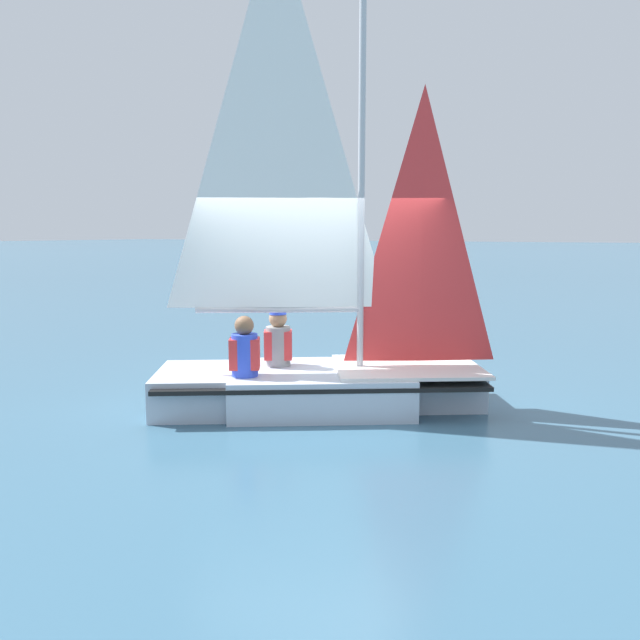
# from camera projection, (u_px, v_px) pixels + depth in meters

# --- Properties ---
(ground_plane) EXTENTS (260.00, 260.00, 0.00)m
(ground_plane) POSITION_uv_depth(u_px,v_px,m) (320.00, 407.00, 7.57)
(ground_plane) COLOR #38607A
(sailboat_main) EXTENTS (3.25, 4.00, 5.71)m
(sailboat_main) POSITION_uv_depth(u_px,v_px,m) (317.00, 343.00, 7.45)
(sailboat_main) COLOR #B2BCCC
(sailboat_main) RESTS_ON ground_plane
(sailor_helm) EXTENTS (0.41, 0.43, 1.16)m
(sailor_helm) POSITION_uv_depth(u_px,v_px,m) (278.00, 352.00, 7.69)
(sailor_helm) COLOR black
(sailor_helm) RESTS_ON ground_plane
(sailor_crew) EXTENTS (0.41, 0.43, 1.16)m
(sailor_crew) POSITION_uv_depth(u_px,v_px,m) (245.00, 363.00, 7.14)
(sailor_crew) COLOR black
(sailor_crew) RESTS_ON ground_plane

